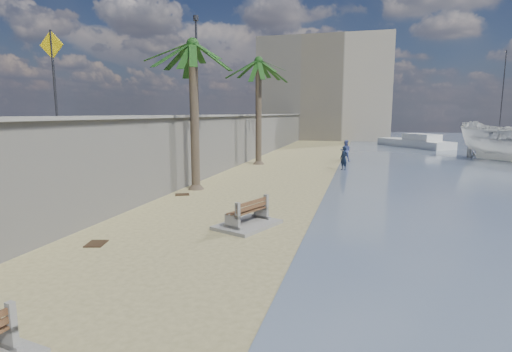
{
  "coord_description": "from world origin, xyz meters",
  "views": [
    {
      "loc": [
        3.61,
        -8.29,
        3.69
      ],
      "look_at": [
        -0.5,
        7.0,
        1.2
      ],
      "focal_mm": 28.0,
      "sensor_mm": 36.0,
      "label": 1
    }
  ],
  "objects_px": {
    "bench_far": "(247,215)",
    "yacht_far": "(414,144)",
    "sailboat_west": "(498,140)",
    "palm_back": "(259,62)",
    "palm_mid": "(193,46)",
    "person_b": "(346,150)",
    "person_a": "(344,156)"
  },
  "relations": [
    {
      "from": "person_b",
      "to": "sailboat_west",
      "type": "height_order",
      "value": "sailboat_west"
    },
    {
      "from": "yacht_far",
      "to": "sailboat_west",
      "type": "height_order",
      "value": "sailboat_west"
    },
    {
      "from": "palm_mid",
      "to": "yacht_far",
      "type": "relative_size",
      "value": 0.83
    },
    {
      "from": "person_b",
      "to": "person_a",
      "type": "bearing_deg",
      "value": 95.3
    },
    {
      "from": "bench_far",
      "to": "person_b",
      "type": "height_order",
      "value": "person_b"
    },
    {
      "from": "sailboat_west",
      "to": "palm_mid",
      "type": "bearing_deg",
      "value": -122.25
    },
    {
      "from": "bench_far",
      "to": "palm_mid",
      "type": "distance_m",
      "value": 9.54
    },
    {
      "from": "person_b",
      "to": "sailboat_west",
      "type": "distance_m",
      "value": 30.35
    },
    {
      "from": "sailboat_west",
      "to": "person_b",
      "type": "bearing_deg",
      "value": -125.57
    },
    {
      "from": "bench_far",
      "to": "sailboat_west",
      "type": "height_order",
      "value": "sailboat_west"
    },
    {
      "from": "bench_far",
      "to": "palm_back",
      "type": "relative_size",
      "value": 0.3
    },
    {
      "from": "person_b",
      "to": "yacht_far",
      "type": "xyz_separation_m",
      "value": [
        6.72,
        15.57,
        -0.56
      ]
    },
    {
      "from": "person_b",
      "to": "bench_far",
      "type": "bearing_deg",
      "value": 87.2
    },
    {
      "from": "bench_far",
      "to": "yacht_far",
      "type": "relative_size",
      "value": 0.26
    },
    {
      "from": "person_a",
      "to": "yacht_far",
      "type": "relative_size",
      "value": 0.19
    },
    {
      "from": "palm_mid",
      "to": "person_b",
      "type": "bearing_deg",
      "value": 64.39
    },
    {
      "from": "palm_back",
      "to": "yacht_far",
      "type": "bearing_deg",
      "value": 56.06
    },
    {
      "from": "palm_mid",
      "to": "palm_back",
      "type": "height_order",
      "value": "palm_back"
    },
    {
      "from": "bench_far",
      "to": "sailboat_west",
      "type": "bearing_deg",
      "value": 65.63
    },
    {
      "from": "person_b",
      "to": "sailboat_west",
      "type": "xyz_separation_m",
      "value": [
        17.65,
        24.68,
        -0.57
      ]
    },
    {
      "from": "person_b",
      "to": "yacht_far",
      "type": "relative_size",
      "value": 0.19
    },
    {
      "from": "yacht_far",
      "to": "palm_mid",
      "type": "bearing_deg",
      "value": 120.88
    },
    {
      "from": "palm_mid",
      "to": "sailboat_west",
      "type": "distance_m",
      "value": 45.83
    },
    {
      "from": "palm_mid",
      "to": "person_a",
      "type": "xyz_separation_m",
      "value": [
        6.68,
        8.65,
        -5.89
      ]
    },
    {
      "from": "bench_far",
      "to": "palm_mid",
      "type": "xyz_separation_m",
      "value": [
        -4.27,
        5.63,
        6.41
      ]
    },
    {
      "from": "person_a",
      "to": "person_b",
      "type": "relative_size",
      "value": 0.99
    },
    {
      "from": "bench_far",
      "to": "person_b",
      "type": "distance_m",
      "value": 19.46
    },
    {
      "from": "palm_back",
      "to": "palm_mid",
      "type": "bearing_deg",
      "value": -92.75
    },
    {
      "from": "palm_back",
      "to": "sailboat_west",
      "type": "distance_m",
      "value": 37.43
    },
    {
      "from": "bench_far",
      "to": "yacht_far",
      "type": "bearing_deg",
      "value": 75.52
    },
    {
      "from": "person_a",
      "to": "yacht_far",
      "type": "bearing_deg",
      "value": 113.63
    },
    {
      "from": "palm_back",
      "to": "sailboat_west",
      "type": "xyz_separation_m",
      "value": [
        23.72,
        28.12,
        -6.9
      ]
    }
  ]
}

